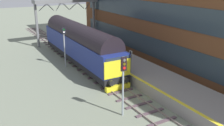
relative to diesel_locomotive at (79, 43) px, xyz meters
name	(u,v)px	position (x,y,z in m)	size (l,w,h in m)	color
ground_plane	(99,77)	(0.00, -4.98, -2.48)	(140.00, 140.00, 0.00)	slate
track_main	(99,76)	(0.00, -4.98, -2.42)	(2.50, 60.00, 0.15)	slate
station_platform	(129,66)	(3.60, -4.98, -1.98)	(4.00, 44.00, 1.01)	gray
diesel_locomotive	(79,43)	(0.00, 0.00, 0.00)	(2.74, 17.67, 4.68)	black
signal_post_near	(123,79)	(-1.92, -12.62, 0.40)	(0.44, 0.22, 4.48)	gray
signal_post_mid	(64,43)	(-1.92, -0.45, 0.31)	(0.44, 0.22, 4.48)	gray
platform_number_sign	(131,58)	(2.11, -7.53, -0.10)	(0.10, 0.44, 2.08)	slate
waiting_passenger	(109,49)	(2.57, -2.46, -0.49)	(0.45, 0.47, 1.64)	#312640
overhead_footbridge	(66,4)	(2.05, 9.62, 3.44)	(9.30, 2.00, 6.66)	slate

